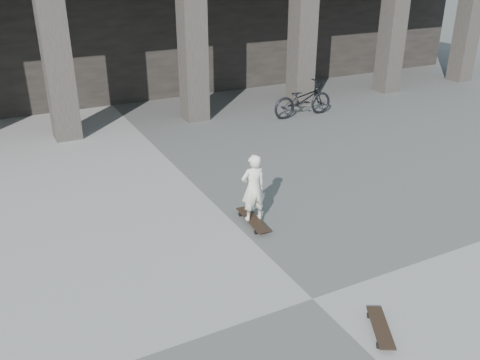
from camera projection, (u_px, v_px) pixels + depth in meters
name	position (u px, v px, depth m)	size (l,w,h in m)	color
ground	(313.00, 299.00, 7.02)	(90.00, 90.00, 0.00)	#4A4A47
longboard	(253.00, 220.00, 8.94)	(0.31, 1.02, 0.10)	black
skateboard_spare	(381.00, 328.00, 6.37)	(0.56, 0.80, 0.10)	black
child	(253.00, 188.00, 8.68)	(0.44, 0.29, 1.21)	silver
bicycle	(303.00, 99.00, 14.69)	(0.66, 1.90, 1.00)	black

